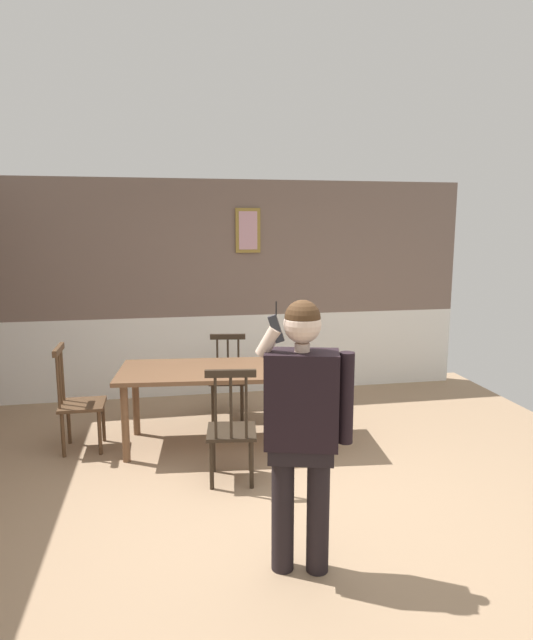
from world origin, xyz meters
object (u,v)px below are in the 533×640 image
chair_by_doorway (231,429)px  chair_near_window (78,401)px  person_figure (303,419)px  chair_at_table_head (228,377)px  dining_table (229,376)px

chair_by_doorway → chair_near_window: bearing=152.6°
chair_by_doorway → person_figure: 1.40m
chair_near_window → person_figure: size_ratio=0.60×
chair_at_table_head → chair_near_window: bearing=32.8°
chair_at_table_head → person_figure: bearing=100.8°
chair_near_window → person_figure: person_figure is taller
chair_by_doorway → chair_at_table_head: bearing=92.1°
chair_near_window → chair_by_doorway: (1.35, -0.95, -0.01)m
person_figure → chair_at_table_head: bearing=-72.3°
dining_table → chair_near_window: 1.45m
chair_by_doorway → person_figure: person_figure is taller
chair_near_window → person_figure: (1.63, -2.22, 0.51)m
dining_table → person_figure: person_figure is taller
dining_table → person_figure: bearing=-84.7°
chair_by_doorway → chair_at_table_head: (0.16, 1.63, -0.02)m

